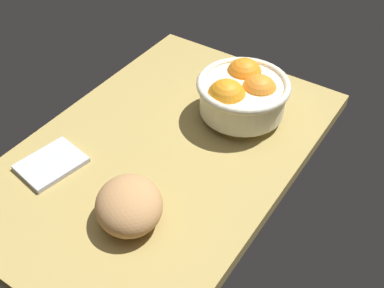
% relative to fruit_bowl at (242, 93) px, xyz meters
% --- Properties ---
extents(ground_plane, '(0.79, 0.53, 0.03)m').
position_rel_fruit_bowl_xyz_m(ground_plane, '(0.19, -0.08, -0.08)').
color(ground_plane, '#A48C4B').
extents(fruit_bowl, '(0.20, 0.20, 0.12)m').
position_rel_fruit_bowl_xyz_m(fruit_bowl, '(0.00, 0.00, 0.00)').
color(fruit_bowl, silver).
rests_on(fruit_bowl, ground).
extents(bread_loaf, '(0.18, 0.18, 0.08)m').
position_rel_fruit_bowl_xyz_m(bread_loaf, '(0.37, -0.02, -0.02)').
color(bread_loaf, tan).
rests_on(bread_loaf, ground).
extents(napkin_folded, '(0.14, 0.12, 0.01)m').
position_rel_fruit_bowl_xyz_m(napkin_folded, '(0.35, -0.24, -0.06)').
color(napkin_folded, '#B3B6C6').
rests_on(napkin_folded, ground).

